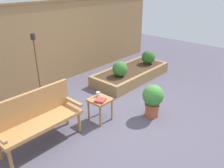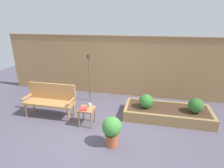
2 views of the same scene
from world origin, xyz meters
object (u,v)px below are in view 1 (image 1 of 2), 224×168
at_px(garden_bench, 37,115).
at_px(potted_boxwood, 153,98).
at_px(cup_on_table, 98,94).
at_px(book_on_table, 100,100).
at_px(side_table, 100,103).
at_px(tiki_torch, 36,57).
at_px(shrub_near_bench, 120,69).
at_px(shrub_far_corner, 148,57).

height_order(garden_bench, potted_boxwood, garden_bench).
bearing_deg(cup_on_table, book_on_table, -123.55).
bearing_deg(side_table, tiki_torch, 106.03).
bearing_deg(garden_bench, potted_boxwood, -25.83).
bearing_deg(cup_on_table, tiki_torch, 109.49).
distance_m(potted_boxwood, shrub_near_bench, 1.59).
xyz_separation_m(side_table, book_on_table, (-0.06, -0.07, 0.10)).
distance_m(shrub_near_bench, tiki_torch, 2.14).
bearing_deg(shrub_near_bench, cup_on_table, -155.90).
distance_m(book_on_table, shrub_far_corner, 2.99).
distance_m(cup_on_table, book_on_table, 0.22).
distance_m(side_table, tiki_torch, 1.68).
bearing_deg(side_table, garden_bench, 166.28).
height_order(potted_boxwood, shrub_far_corner, shrub_far_corner).
height_order(book_on_table, shrub_far_corner, shrub_far_corner).
bearing_deg(tiki_torch, garden_bench, -123.58).
xyz_separation_m(garden_bench, shrub_near_bench, (2.70, 0.46, -0.05)).
relative_size(garden_bench, book_on_table, 7.65).
xyz_separation_m(book_on_table, shrub_near_bench, (1.56, 0.82, -0.00)).
bearing_deg(potted_boxwood, side_table, 140.30).
bearing_deg(shrub_near_bench, tiki_torch, 159.66).
bearing_deg(tiki_torch, cup_on_table, -70.51).
relative_size(potted_boxwood, tiki_torch, 0.43).
height_order(book_on_table, potted_boxwood, potted_boxwood).
bearing_deg(tiki_torch, shrub_near_bench, -20.34).
relative_size(side_table, shrub_far_corner, 1.20).
xyz_separation_m(book_on_table, potted_boxwood, (0.89, -0.62, -0.09)).
xyz_separation_m(potted_boxwood, shrub_far_corner, (1.98, 1.44, 0.09)).
xyz_separation_m(side_table, tiki_torch, (-0.42, 1.46, 0.72)).
distance_m(side_table, cup_on_table, 0.18).
distance_m(shrub_far_corner, tiki_torch, 3.37).
relative_size(shrub_near_bench, tiki_torch, 0.24).
bearing_deg(cup_on_table, potted_boxwood, -45.95).
distance_m(side_table, book_on_table, 0.14).
relative_size(garden_bench, shrub_far_corner, 3.60).
bearing_deg(shrub_far_corner, cup_on_table, -166.84).
height_order(potted_boxwood, tiki_torch, tiki_torch).
relative_size(shrub_far_corner, tiki_torch, 0.25).
height_order(garden_bench, shrub_near_bench, garden_bench).
xyz_separation_m(garden_bench, side_table, (1.20, -0.29, -0.15)).
bearing_deg(book_on_table, side_table, 30.42).
relative_size(garden_bench, shrub_near_bench, 3.63).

